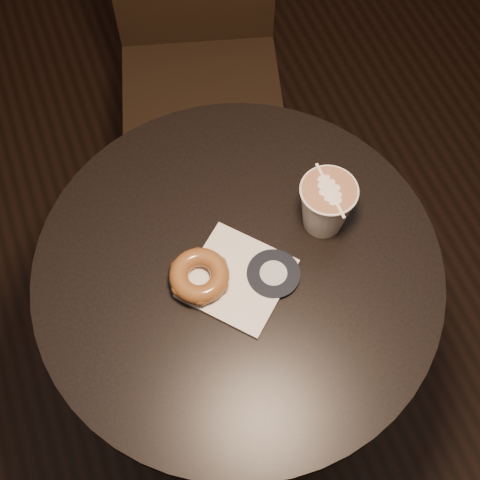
{
  "coord_description": "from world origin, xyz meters",
  "views": [
    {
      "loc": [
        -0.16,
        -0.45,
        1.78
      ],
      "look_at": [
        0.01,
        0.03,
        0.79
      ],
      "focal_mm": 50.0,
      "sensor_mm": 36.0,
      "label": 1
    }
  ],
  "objects_px": {
    "chair": "(197,36)",
    "latte_cup": "(326,206)",
    "doughnut": "(199,276)",
    "pastry_bag": "(237,279)",
    "cafe_table": "(238,310)"
  },
  "relations": [
    {
      "from": "cafe_table",
      "to": "chair",
      "type": "relative_size",
      "value": 0.75
    },
    {
      "from": "cafe_table",
      "to": "pastry_bag",
      "type": "xyz_separation_m",
      "value": [
        -0.01,
        -0.02,
        0.2
      ]
    },
    {
      "from": "cafe_table",
      "to": "doughnut",
      "type": "distance_m",
      "value": 0.23
    },
    {
      "from": "chair",
      "to": "latte_cup",
      "type": "height_order",
      "value": "chair"
    },
    {
      "from": "pastry_bag",
      "to": "doughnut",
      "type": "distance_m",
      "value": 0.07
    },
    {
      "from": "cafe_table",
      "to": "latte_cup",
      "type": "bearing_deg",
      "value": 10.04
    },
    {
      "from": "chair",
      "to": "doughnut",
      "type": "distance_m",
      "value": 0.77
    },
    {
      "from": "cafe_table",
      "to": "latte_cup",
      "type": "height_order",
      "value": "latte_cup"
    },
    {
      "from": "chair",
      "to": "doughnut",
      "type": "relative_size",
      "value": 9.95
    },
    {
      "from": "latte_cup",
      "to": "cafe_table",
      "type": "bearing_deg",
      "value": -169.96
    },
    {
      "from": "chair",
      "to": "pastry_bag",
      "type": "xyz_separation_m",
      "value": [
        -0.17,
        -0.72,
        0.2
      ]
    },
    {
      "from": "cafe_table",
      "to": "pastry_bag",
      "type": "relative_size",
      "value": 4.78
    },
    {
      "from": "chair",
      "to": "latte_cup",
      "type": "relative_size",
      "value": 9.27
    },
    {
      "from": "pastry_bag",
      "to": "doughnut",
      "type": "bearing_deg",
      "value": 121.32
    },
    {
      "from": "latte_cup",
      "to": "pastry_bag",
      "type": "bearing_deg",
      "value": -163.93
    }
  ]
}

